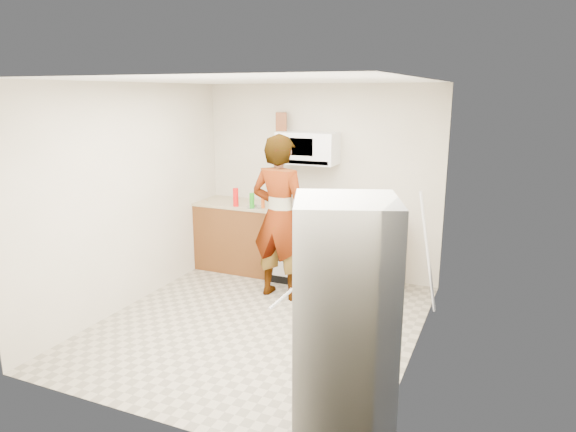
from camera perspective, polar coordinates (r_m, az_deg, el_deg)
The scene contains 20 objects.
floor at distance 5.58m, azimuth -3.13°, elevation -11.83°, with size 3.60×3.60×0.00m, color gray.
back_wall at distance 6.78m, azimuth 3.52°, elevation 3.88°, with size 3.20×0.02×2.50m, color beige.
right_wall at distance 4.69m, azimuth 14.34°, elevation -0.94°, with size 0.02×3.60×2.50m, color beige.
cabinet_left at distance 7.11m, azimuth -5.32°, elevation -2.30°, with size 1.12×0.62×0.90m, color brown.
counter_left at distance 7.00m, azimuth -5.40°, elevation 1.38°, with size 1.14×0.64×0.04m, color tan.
cabinet_right at distance 6.49m, azimuth 8.16°, elevation -3.95°, with size 0.80×0.62×0.90m, color brown.
counter_right at distance 6.37m, azimuth 8.30°, elevation 0.06°, with size 0.82×0.64×0.04m, color tan.
gas_range at distance 6.71m, azimuth 1.71°, elevation -2.92°, with size 0.76×0.65×1.13m.
microwave at distance 6.58m, azimuth 2.21°, elevation 7.56°, with size 0.76×0.38×0.40m, color white.
person at distance 5.98m, azimuth -0.93°, elevation -0.15°, with size 0.71×0.46×1.94m, color tan.
fridge at distance 3.72m, azimuth 6.23°, elevation -11.01°, with size 0.70×0.70×1.70m, color #BCBCB8.
kettle at distance 6.50m, azimuth 8.30°, elevation 1.35°, with size 0.15×0.15×0.19m, color silver.
jug at distance 6.76m, azimuth -0.75°, elevation 10.45°, with size 0.14×0.14×0.24m, color #5E2E16.
saucepan at distance 6.75m, azimuth 1.13°, elevation 1.82°, with size 0.22×0.22×0.12m, color silver.
tray at distance 6.39m, azimuth 2.77°, elevation 0.59°, with size 0.25×0.16×0.05m, color silver.
bottle_spray at distance 6.73m, azimuth -5.83°, elevation 2.08°, with size 0.07×0.07×0.24m, color red.
bottle_hot_sauce at distance 6.61m, azimuth -2.80°, elevation 1.50°, with size 0.05×0.05×0.15m, color #CC4F16.
bottle_green_cap at distance 6.59m, azimuth -4.03°, elevation 1.69°, with size 0.06×0.06×0.20m, color #208D19.
pot_lid at distance 6.67m, azimuth -3.64°, elevation 1.01°, with size 0.23×0.23×0.01m, color silver.
broom at distance 5.74m, azimuth 15.28°, elevation -4.03°, with size 0.03×0.03×1.40m, color silver.
Camera 1 is at (2.28, -4.49, 2.39)m, focal length 32.00 mm.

